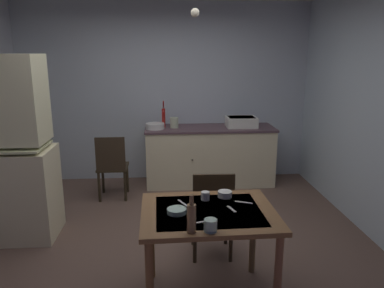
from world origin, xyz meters
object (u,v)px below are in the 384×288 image
at_px(sink_basin, 241,122).
at_px(hand_pump, 164,116).
at_px(dining_table, 209,223).
at_px(glass_bottle, 192,217).
at_px(serving_bowl_wide, 177,211).
at_px(teacup_cream, 211,225).
at_px(chair_far_side, 212,211).
at_px(hutch_cabinet, 5,156).
at_px(chair_by_counter, 112,165).
at_px(mixing_bowl_counter, 155,126).

height_order(sink_basin, hand_pump, hand_pump).
xyz_separation_m(dining_table, glass_bottle, (-0.15, -0.34, 0.21)).
height_order(serving_bowl_wide, teacup_cream, teacup_cream).
bearing_deg(teacup_cream, glass_bottle, -177.69).
distance_m(sink_basin, chair_far_side, 2.26).
bearing_deg(hutch_cabinet, glass_bottle, -40.45).
xyz_separation_m(sink_basin, teacup_cream, (-0.82, -3.08, -0.13)).
xyz_separation_m(dining_table, chair_by_counter, (-1.04, 2.21, -0.19)).
distance_m(dining_table, chair_far_side, 0.68).
xyz_separation_m(chair_by_counter, serving_bowl_wide, (0.80, -2.23, 0.32)).
relative_size(mixing_bowl_counter, serving_bowl_wide, 1.87).
height_order(sink_basin, dining_table, sink_basin).
xyz_separation_m(mixing_bowl_counter, glass_bottle, (0.32, -3.03, -0.03)).
distance_m(chair_by_counter, glass_bottle, 2.73).
xyz_separation_m(mixing_bowl_counter, chair_far_side, (0.58, -2.05, -0.43)).
bearing_deg(hand_pump, chair_by_counter, -140.11).
height_order(hand_pump, serving_bowl_wide, hand_pump).
distance_m(hutch_cabinet, mixing_bowl_counter, 2.11).
xyz_separation_m(sink_basin, chair_by_counter, (-1.84, -0.53, -0.47)).
height_order(hutch_cabinet, glass_bottle, hutch_cabinet).
bearing_deg(teacup_cream, chair_far_side, 82.00).
relative_size(dining_table, glass_bottle, 3.89).
distance_m(sink_basin, dining_table, 2.87).
bearing_deg(sink_basin, hutch_cabinet, -151.26).
relative_size(sink_basin, chair_far_side, 0.50).
distance_m(serving_bowl_wide, glass_bottle, 0.34).
height_order(sink_basin, mixing_bowl_counter, sink_basin).
bearing_deg(glass_bottle, chair_far_side, 74.91).
bearing_deg(hand_pump, dining_table, -82.93).
bearing_deg(dining_table, hand_pump, 97.07).
bearing_deg(mixing_bowl_counter, glass_bottle, -84.05).
height_order(dining_table, chair_by_counter, chair_by_counter).
relative_size(hutch_cabinet, teacup_cream, 21.42).
relative_size(hand_pump, glass_bottle, 1.46).
height_order(hutch_cabinet, teacup_cream, hutch_cabinet).
distance_m(hand_pump, chair_by_counter, 1.06).
xyz_separation_m(sink_basin, dining_table, (-0.80, -2.74, -0.28)).
xyz_separation_m(dining_table, teacup_cream, (-0.03, -0.34, 0.15)).
height_order(chair_by_counter, glass_bottle, glass_bottle).
height_order(teacup_cream, glass_bottle, glass_bottle).
bearing_deg(teacup_cream, dining_table, 85.55).
bearing_deg(teacup_cream, mixing_bowl_counter, 98.34).
height_order(mixing_bowl_counter, serving_bowl_wide, mixing_bowl_counter).
bearing_deg(hutch_cabinet, chair_by_counter, 46.40).
relative_size(hutch_cabinet, chair_far_side, 2.19).
height_order(chair_by_counter, teacup_cream, chair_by_counter).
xyz_separation_m(hutch_cabinet, chair_by_counter, (0.94, 0.99, -0.43)).
distance_m(sink_basin, serving_bowl_wide, 2.96).
bearing_deg(glass_bottle, sink_basin, 72.82).
distance_m(mixing_bowl_counter, teacup_cream, 3.06).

